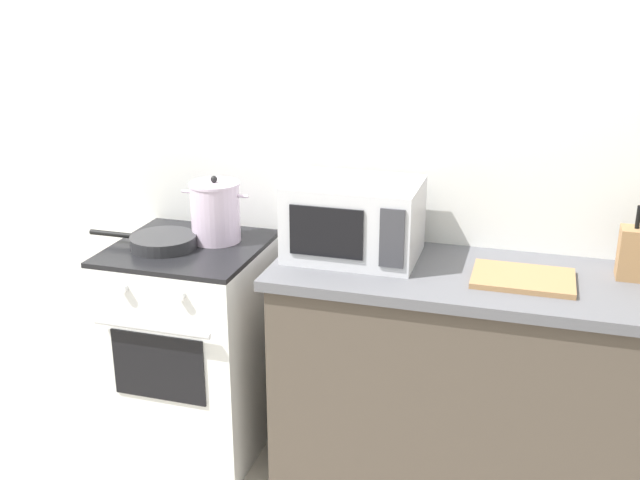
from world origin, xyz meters
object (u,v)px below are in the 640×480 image
(stove, at_px, (193,347))
(microwave, at_px, (354,219))
(frying_pan, at_px, (162,241))
(stock_pot, at_px, (215,212))
(knife_block, at_px, (637,253))
(cutting_board, at_px, (523,278))

(stove, xyz_separation_m, microwave, (0.68, 0.08, 0.61))
(stove, distance_m, frying_pan, 0.49)
(stock_pot, bearing_deg, frying_pan, -141.64)
(knife_block, bearing_deg, cutting_board, -160.01)
(frying_pan, xyz_separation_m, cutting_board, (1.41, 0.05, -0.02))
(cutting_board, bearing_deg, stock_pot, 175.78)
(frying_pan, height_order, cutting_board, frying_pan)
(stove, height_order, frying_pan, frying_pan)
(microwave, bearing_deg, frying_pan, -170.61)
(stock_pot, xyz_separation_m, cutting_board, (1.24, -0.09, -0.12))
(cutting_board, distance_m, knife_block, 0.42)
(stock_pot, distance_m, cutting_board, 1.25)
(knife_block, bearing_deg, stock_pot, -178.28)
(stock_pot, relative_size, frying_pan, 0.62)
(microwave, bearing_deg, knife_block, 3.43)
(frying_pan, bearing_deg, knife_block, 5.99)
(frying_pan, bearing_deg, stock_pot, 38.36)
(stove, height_order, stock_pot, stock_pot)
(stove, height_order, cutting_board, cutting_board)
(cutting_board, bearing_deg, knife_block, 19.99)
(cutting_board, relative_size, knife_block, 1.31)
(stock_pot, distance_m, microwave, 0.59)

